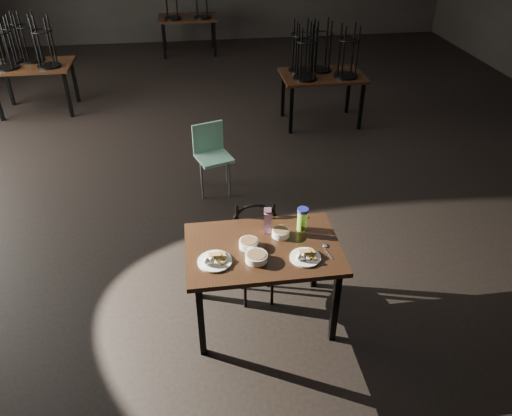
{
  "coord_description": "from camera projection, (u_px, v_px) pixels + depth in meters",
  "views": [
    {
      "loc": [
        -1.03,
        -5.86,
        3.13
      ],
      "look_at": [
        -0.55,
        -2.45,
        0.85
      ],
      "focal_mm": 35.0,
      "sensor_mm": 36.0,
      "label": 1
    }
  ],
  "objects": [
    {
      "name": "water_bottle",
      "position": [
        302.0,
        219.0,
        4.0
      ],
      "size": [
        0.12,
        0.12,
        0.2
      ],
      "color": "#96E042",
      "rests_on": "main_table"
    },
    {
      "name": "juice_carton",
      "position": [
        267.0,
        221.0,
        3.97
      ],
      "size": [
        0.07,
        0.07,
        0.23
      ],
      "color": "#851863",
      "rests_on": "main_table"
    },
    {
      "name": "bg_table_far",
      "position": [
        188.0,
        17.0,
        10.26
      ],
      "size": [
        1.2,
        0.8,
        1.48
      ],
      "color": "black",
      "rests_on": "ground"
    },
    {
      "name": "bg_table_right",
      "position": [
        321.0,
        71.0,
        7.23
      ],
      "size": [
        1.2,
        0.8,
        1.48
      ],
      "color": "black",
      "rests_on": "ground"
    },
    {
      "name": "bentwood_chair",
      "position": [
        256.0,
        246.0,
        4.25
      ],
      "size": [
        0.42,
        0.41,
        0.87
      ],
      "rotation": [
        0.0,
        0.0,
        -0.07
      ],
      "color": "black",
      "rests_on": "ground"
    },
    {
      "name": "spoon",
      "position": [
        326.0,
        247.0,
        3.85
      ],
      "size": [
        0.05,
        0.2,
        0.01
      ],
      "color": "silver",
      "rests_on": "main_table"
    },
    {
      "name": "bowl_far",
      "position": [
        281.0,
        233.0,
        3.96
      ],
      "size": [
        0.14,
        0.14,
        0.06
      ],
      "color": "white",
      "rests_on": "main_table"
    },
    {
      "name": "plate_left",
      "position": [
        214.0,
        260.0,
        3.69
      ],
      "size": [
        0.26,
        0.26,
        0.08
      ],
      "color": "white",
      "rests_on": "main_table"
    },
    {
      "name": "school_chair",
      "position": [
        212.0,
        152.0,
        5.78
      ],
      "size": [
        0.47,
        0.47,
        0.8
      ],
      "rotation": [
        0.0,
        0.0,
        0.31
      ],
      "color": "#7ABEA3",
      "rests_on": "ground"
    },
    {
      "name": "plate_right",
      "position": [
        305.0,
        256.0,
        3.73
      ],
      "size": [
        0.23,
        0.23,
        0.08
      ],
      "color": "white",
      "rests_on": "main_table"
    },
    {
      "name": "bowl_big",
      "position": [
        256.0,
        257.0,
        3.7
      ],
      "size": [
        0.17,
        0.17,
        0.06
      ],
      "color": "white",
      "rests_on": "main_table"
    },
    {
      "name": "bg_table_left",
      "position": [
        28.0,
        61.0,
        7.62
      ],
      "size": [
        1.2,
        0.8,
        1.48
      ],
      "color": "black",
      "rests_on": "ground"
    },
    {
      "name": "main_table",
      "position": [
        263.0,
        255.0,
        3.9
      ],
      "size": [
        1.2,
        0.8,
        0.75
      ],
      "color": "black",
      "rests_on": "ground"
    },
    {
      "name": "bowl_near",
      "position": [
        249.0,
        244.0,
        3.84
      ],
      "size": [
        0.15,
        0.15,
        0.06
      ],
      "color": "white",
      "rests_on": "main_table"
    }
  ]
}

